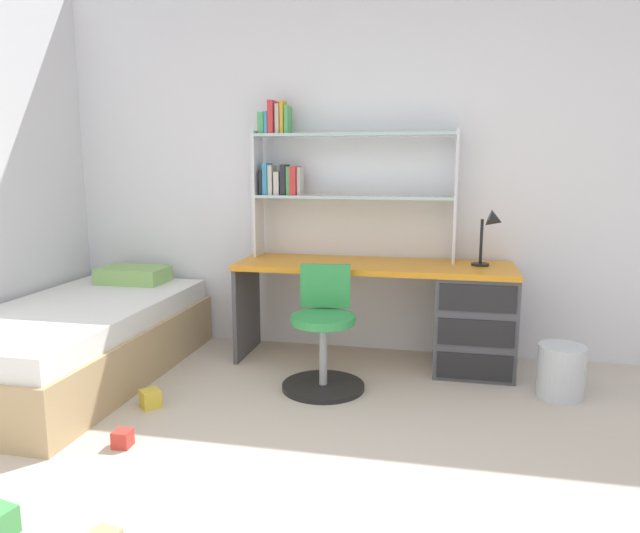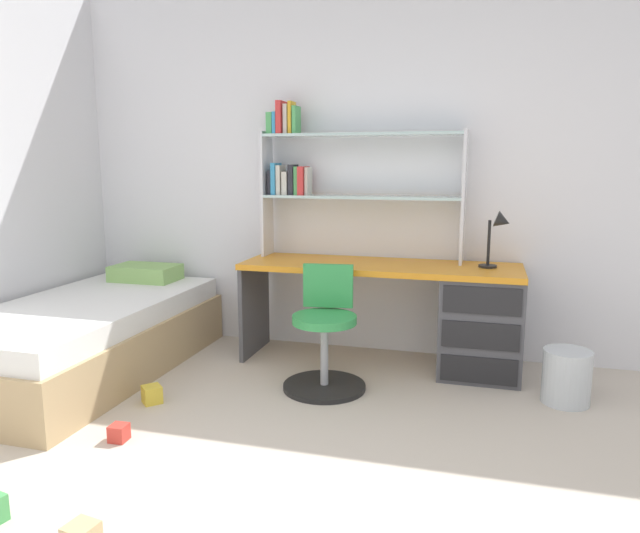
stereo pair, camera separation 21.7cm
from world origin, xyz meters
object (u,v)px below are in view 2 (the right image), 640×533
Objects in this scene: desk at (452,313)px; bed_platform at (87,337)px; swivel_chair at (325,342)px; waste_bin at (567,377)px; toy_block_red_3 at (119,433)px; desk_lamp at (499,230)px; toy_block_yellow_2 at (152,394)px; bookshelf_hutch at (332,169)px.

desk is 2.48m from bed_platform.
bed_platform is (-1.63, -0.16, -0.05)m from swivel_chair.
waste_bin reaches higher than toy_block_red_3.
desk_lamp reaches higher than swivel_chair.
toy_block_red_3 is (-1.85, -1.55, -0.93)m from desk_lamp.
swivel_chair reaches higher than bed_platform.
swivel_chair is 7.41× the size of toy_block_yellow_2.
bookshelf_hutch is at bearing 160.15° from waste_bin.
desk_lamp is at bearing 15.20° from bed_platform.
desk is 0.93m from swivel_chair.
toy_block_red_3 is at bearing -46.03° from bed_platform.
bookshelf_hutch is at bearing 57.95° from toy_block_yellow_2.
waste_bin is at bearing -19.85° from bookshelf_hutch.
desk reaches higher than waste_bin.
desk is at bearing 32.35° from toy_block_yellow_2.
toy_block_yellow_2 is at bearing -26.88° from bed_platform.
bed_platform reaches higher than toy_block_yellow_2.
toy_block_red_3 is (-0.68, -1.71, -1.32)m from bookshelf_hutch.
waste_bin is (0.69, -0.39, -0.24)m from desk.
desk_lamp is 2.40m from toy_block_yellow_2.
toy_block_red_3 is at bearing -111.53° from bookshelf_hutch.
desk_lamp is (0.28, 0.02, 0.57)m from desk.
waste_bin is at bearing 15.73° from toy_block_yellow_2.
bed_platform is at bearing 133.97° from toy_block_red_3.
desk is 0.83m from waste_bin.
swivel_chair is 1.63m from bed_platform.
desk is 0.94× the size of bed_platform.
waste_bin is at bearing -44.82° from desk_lamp.
waste_bin is at bearing 5.74° from bed_platform.
desk is 1.31× the size of bookshelf_hutch.
bed_platform is 6.31× the size of waste_bin.
swivel_chair is at bearing -78.39° from bookshelf_hutch.
toy_block_yellow_2 is 0.49m from toy_block_red_3.
desk is 4.97× the size of desk_lamp.
desk is 18.44× the size of toy_block_yellow_2.
desk is at bearing -176.04° from desk_lamp.
swivel_chair reaches higher than desk.
bookshelf_hutch reaches higher than waste_bin.
desk reaches higher than toy_block_yellow_2.
waste_bin reaches higher than toy_block_yellow_2.
desk_lamp is 3.71× the size of toy_block_yellow_2.
bookshelf_hutch reaches higher than toy_block_yellow_2.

